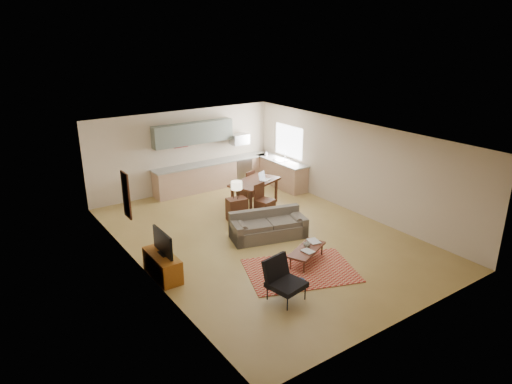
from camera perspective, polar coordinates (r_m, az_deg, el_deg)
room at (r=11.57m, az=0.85°, el=0.52°), size 9.00×9.00×9.00m
kitchen_counter_back at (r=15.67m, az=-5.39°, el=2.18°), size 4.26×0.64×0.92m
kitchen_counter_right at (r=15.80m, az=3.16°, el=2.38°), size 0.64×2.26×0.92m
kitchen_range at (r=16.21m, az=-2.00°, el=2.81°), size 0.62×0.62×0.90m
kitchen_microwave at (r=15.94m, az=-2.09°, el=6.62°), size 0.62×0.40×0.35m
upper_cabinets at (r=15.15m, az=-7.84°, el=7.30°), size 2.80×0.34×0.70m
window_right at (r=15.70m, az=4.11°, el=6.37°), size 0.02×1.40×1.05m
wall_art_left at (r=10.89m, az=-15.88°, el=-0.38°), size 0.06×0.42×1.10m
triptych at (r=15.14m, az=-9.40°, el=6.44°), size 1.70×0.04×0.50m
rug at (r=10.49m, az=5.58°, el=-9.74°), size 2.82×2.38×0.02m
sofa at (r=11.86m, az=1.57°, el=-4.18°), size 2.19×1.39×0.70m
coffee_table at (r=10.79m, az=6.36°, el=-7.88°), size 1.25×0.90×0.35m
book_a at (r=10.50m, az=6.09°, el=-7.55°), size 0.26×0.33×0.03m
book_b at (r=11.01m, az=6.67°, el=-6.24°), size 0.39×0.44×0.03m
vase at (r=10.77m, az=6.39°, el=-6.41°), size 0.19×0.19×0.17m
armchair at (r=9.25m, az=3.83°, el=-11.02°), size 0.88×0.88×0.86m
tv_credenza at (r=10.32m, az=-11.61°, el=-8.98°), size 0.45×1.17×0.54m
tv at (r=10.09m, az=-11.58°, el=-6.22°), size 0.09×0.90×0.54m
console_table at (r=12.98m, az=-2.40°, el=-2.16°), size 0.61×0.45×0.65m
table_lamp at (r=12.77m, az=-2.44°, el=0.28°), size 0.39×0.39×0.52m
dining_table at (r=13.97m, az=-0.16°, el=-0.18°), size 1.81×1.41×0.80m
dining_chair_near at (r=13.21m, az=1.11°, el=-1.02°), size 0.58×0.59×0.96m
dining_chair_far at (r=14.70m, az=-1.30°, el=1.06°), size 0.56×0.57×0.91m
laptop at (r=13.89m, az=1.17°, el=2.01°), size 0.42×0.38×0.25m
soap_bottle at (r=16.17m, az=1.28°, el=4.86°), size 0.09×0.09×0.19m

